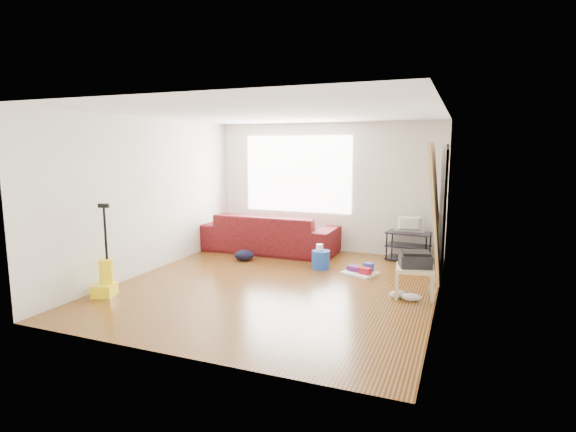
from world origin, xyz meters
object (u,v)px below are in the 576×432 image
at_px(side_table, 415,272).
at_px(bucket, 321,268).
at_px(backpack, 244,260).
at_px(vacuum, 105,279).
at_px(tv_stand, 408,246).
at_px(cleaning_tray, 361,271).
at_px(sofa, 271,252).

height_order(side_table, bucket, side_table).
distance_m(side_table, backpack, 3.22).
bearing_deg(backpack, side_table, -36.20).
bearing_deg(bucket, vacuum, -133.83).
relative_size(side_table, bucket, 1.81).
distance_m(tv_stand, cleaning_tray, 1.36).
height_order(tv_stand, vacuum, vacuum).
height_order(backpack, vacuum, vacuum).
relative_size(bucket, cleaning_tray, 0.51).
bearing_deg(sofa, tv_stand, -174.06).
xyz_separation_m(sofa, tv_stand, (2.59, 0.27, 0.27)).
relative_size(bucket, backpack, 0.87).
relative_size(sofa, tv_stand, 3.24).
distance_m(backpack, vacuum, 2.60).
distance_m(sofa, vacuum, 3.44).
relative_size(side_table, vacuum, 0.44).
bearing_deg(vacuum, backpack, 50.12).
bearing_deg(backpack, bucket, -20.09).
xyz_separation_m(tv_stand, side_table, (0.32, -2.01, 0.08)).
height_order(tv_stand, backpack, tv_stand).
relative_size(tv_stand, vacuum, 0.63).
relative_size(side_table, backpack, 1.57).
bearing_deg(side_table, backpack, 163.54).
height_order(cleaning_tray, vacuum, vacuum).
relative_size(cleaning_tray, backpack, 1.70).
xyz_separation_m(side_table, backpack, (-3.07, 0.91, -0.34)).
bearing_deg(cleaning_tray, backpack, 177.07).
height_order(bucket, cleaning_tray, cleaning_tray).
bearing_deg(side_table, vacuum, -158.81).
bearing_deg(sofa, cleaning_tray, 154.88).
xyz_separation_m(side_table, cleaning_tray, (-0.91, 0.80, -0.29)).
distance_m(side_table, cleaning_tray, 1.24).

